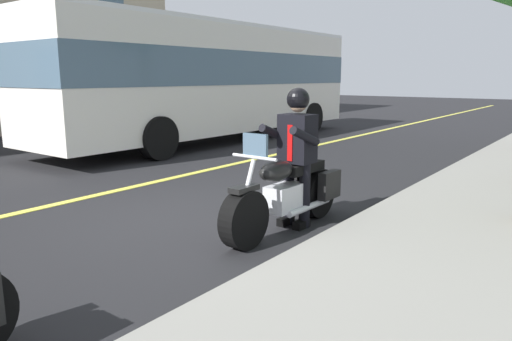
# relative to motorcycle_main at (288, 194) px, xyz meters

# --- Properties ---
(ground_plane) EXTENTS (80.00, 80.00, 0.00)m
(ground_plane) POSITION_rel_motorcycle_main_xyz_m (0.43, -1.38, -0.45)
(ground_plane) COLOR black
(lane_center_stripe) EXTENTS (60.00, 0.16, 0.01)m
(lane_center_stripe) POSITION_rel_motorcycle_main_xyz_m (0.43, -3.38, -0.45)
(lane_center_stripe) COLOR #E5DB4C
(lane_center_stripe) RESTS_ON ground_plane
(motorcycle_main) EXTENTS (2.21, 0.60, 1.26)m
(motorcycle_main) POSITION_rel_motorcycle_main_xyz_m (0.00, 0.00, 0.00)
(motorcycle_main) COLOR black
(motorcycle_main) RESTS_ON ground_plane
(rider_main) EXTENTS (0.62, 0.55, 1.74)m
(rider_main) POSITION_rel_motorcycle_main_xyz_m (-0.19, -0.00, 0.58)
(rider_main) COLOR black
(rider_main) RESTS_ON ground_plane
(bus_near) EXTENTS (11.05, 2.70, 3.30)m
(bus_near) POSITION_rel_motorcycle_main_xyz_m (-5.64, -6.29, 1.42)
(bus_near) COLOR white
(bus_near) RESTS_ON ground_plane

